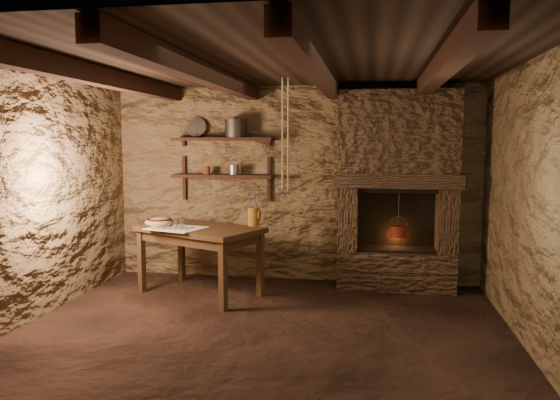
% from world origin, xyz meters
% --- Properties ---
extents(floor, '(4.50, 4.50, 0.00)m').
position_xyz_m(floor, '(0.00, 0.00, 0.00)').
color(floor, black).
rests_on(floor, ground).
extents(back_wall, '(4.50, 0.04, 2.40)m').
position_xyz_m(back_wall, '(0.00, 2.00, 1.20)').
color(back_wall, brown).
rests_on(back_wall, floor).
extents(front_wall, '(4.50, 0.04, 2.40)m').
position_xyz_m(front_wall, '(0.00, -2.00, 1.20)').
color(front_wall, brown).
rests_on(front_wall, floor).
extents(left_wall, '(0.04, 4.00, 2.40)m').
position_xyz_m(left_wall, '(-2.25, 0.00, 1.20)').
color(left_wall, brown).
rests_on(left_wall, floor).
extents(right_wall, '(0.04, 4.00, 2.40)m').
position_xyz_m(right_wall, '(2.25, 0.00, 1.20)').
color(right_wall, brown).
rests_on(right_wall, floor).
extents(ceiling, '(4.50, 4.00, 0.04)m').
position_xyz_m(ceiling, '(0.00, 0.00, 2.40)').
color(ceiling, black).
rests_on(ceiling, back_wall).
extents(beam_far_left, '(0.14, 3.95, 0.16)m').
position_xyz_m(beam_far_left, '(-1.50, 0.00, 2.31)').
color(beam_far_left, black).
rests_on(beam_far_left, ceiling).
extents(beam_mid_left, '(0.14, 3.95, 0.16)m').
position_xyz_m(beam_mid_left, '(-0.50, 0.00, 2.31)').
color(beam_mid_left, black).
rests_on(beam_mid_left, ceiling).
extents(beam_mid_right, '(0.14, 3.95, 0.16)m').
position_xyz_m(beam_mid_right, '(0.50, 0.00, 2.31)').
color(beam_mid_right, black).
rests_on(beam_mid_right, ceiling).
extents(beam_far_right, '(0.14, 3.95, 0.16)m').
position_xyz_m(beam_far_right, '(1.50, 0.00, 2.31)').
color(beam_far_right, black).
rests_on(beam_far_right, ceiling).
extents(shelf_lower, '(1.25, 0.30, 0.04)m').
position_xyz_m(shelf_lower, '(-0.85, 1.84, 1.30)').
color(shelf_lower, black).
rests_on(shelf_lower, back_wall).
extents(shelf_upper, '(1.25, 0.30, 0.04)m').
position_xyz_m(shelf_upper, '(-0.85, 1.84, 1.75)').
color(shelf_upper, black).
rests_on(shelf_upper, back_wall).
extents(hearth, '(1.43, 0.51, 2.30)m').
position_xyz_m(hearth, '(1.25, 1.77, 1.23)').
color(hearth, '#38281C').
rests_on(hearth, floor).
extents(work_table, '(1.55, 1.27, 0.77)m').
position_xyz_m(work_table, '(-0.93, 1.13, 0.42)').
color(work_table, '#312011').
rests_on(work_table, floor).
extents(linen_cloth, '(0.69, 0.62, 0.01)m').
position_xyz_m(linen_cloth, '(-1.14, 0.96, 0.78)').
color(linen_cloth, white).
rests_on(linen_cloth, work_table).
extents(pewter_cutlery_row, '(0.51, 0.33, 0.01)m').
position_xyz_m(pewter_cutlery_row, '(-1.14, 0.95, 0.79)').
color(pewter_cutlery_row, gray).
rests_on(pewter_cutlery_row, linen_cloth).
extents(drinking_glasses, '(0.18, 0.06, 0.07)m').
position_xyz_m(drinking_glasses, '(-1.12, 1.08, 0.82)').
color(drinking_glasses, white).
rests_on(drinking_glasses, linen_cloth).
extents(stoneware_jug, '(0.15, 0.14, 0.47)m').
position_xyz_m(stoneware_jug, '(-0.35, 1.32, 0.97)').
color(stoneware_jug, '#99611D').
rests_on(stoneware_jug, work_table).
extents(wooden_bowl, '(0.43, 0.43, 0.11)m').
position_xyz_m(wooden_bowl, '(-1.41, 1.12, 0.81)').
color(wooden_bowl, '#AA7949').
rests_on(wooden_bowl, work_table).
extents(iron_stockpot, '(0.31, 0.31, 0.20)m').
position_xyz_m(iron_stockpot, '(-0.69, 1.84, 1.87)').
color(iron_stockpot, '#292624').
rests_on(iron_stockpot, shelf_upper).
extents(tin_pan, '(0.26, 0.12, 0.25)m').
position_xyz_m(tin_pan, '(-1.22, 1.94, 1.90)').
color(tin_pan, gray).
rests_on(tin_pan, shelf_upper).
extents(small_kettle, '(0.17, 0.13, 0.18)m').
position_xyz_m(small_kettle, '(-0.71, 1.84, 1.38)').
color(small_kettle, gray).
rests_on(small_kettle, shelf_lower).
extents(rusty_tin, '(0.11, 0.11, 0.09)m').
position_xyz_m(rusty_tin, '(-1.06, 1.84, 1.37)').
color(rusty_tin, '#5D2912').
rests_on(rusty_tin, shelf_lower).
extents(red_pot, '(0.20, 0.18, 0.54)m').
position_xyz_m(red_pot, '(1.27, 1.72, 0.69)').
color(red_pot, maroon).
rests_on(red_pot, hearth).
extents(hanging_ropes, '(0.08, 0.08, 1.20)m').
position_xyz_m(hanging_ropes, '(0.05, 1.05, 1.80)').
color(hanging_ropes, tan).
rests_on(hanging_ropes, ceiling).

